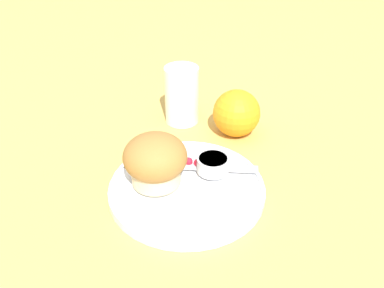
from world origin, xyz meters
name	(u,v)px	position (x,y,z in m)	size (l,w,h in m)	color
ground_plane	(183,189)	(0.00, 0.00, 0.00)	(3.00, 3.00, 0.00)	tan
plate	(187,188)	(0.01, -0.01, 0.01)	(0.23, 0.23, 0.02)	white
muffin	(155,160)	(-0.04, -0.01, 0.06)	(0.09, 0.09, 0.08)	beige
cream_ramekin	(213,164)	(0.04, 0.03, 0.03)	(0.05, 0.05, 0.02)	silver
berry_pair	(194,162)	(0.01, 0.04, 0.03)	(0.03, 0.01, 0.01)	#B7192D
butter_knife	(201,167)	(0.02, 0.03, 0.02)	(0.18, 0.04, 0.00)	#B7B7BC
orange_fruit	(236,113)	(0.05, 0.18, 0.04)	(0.09, 0.09, 0.09)	orange
juice_glass	(182,95)	(-0.06, 0.20, 0.05)	(0.06, 0.06, 0.11)	silver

